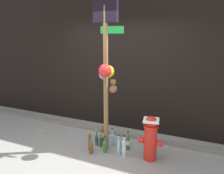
% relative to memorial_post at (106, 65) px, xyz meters
% --- Properties ---
extents(ground_plane, '(14.00, 14.00, 0.00)m').
position_rel_memorial_post_xyz_m(ground_plane, '(-0.17, -0.48, -1.60)').
color(ground_plane, gray).
extents(building_wall, '(10.00, 0.20, 3.78)m').
position_rel_memorial_post_xyz_m(building_wall, '(-0.17, 1.20, 0.29)').
color(building_wall, black).
rests_on(building_wall, ground_plane).
extents(curb_strip, '(8.00, 0.12, 0.08)m').
position_rel_memorial_post_xyz_m(curb_strip, '(-0.17, 0.66, -1.56)').
color(curb_strip, slate).
rests_on(curb_strip, ground_plane).
extents(memorial_post, '(0.54, 0.50, 2.68)m').
position_rel_memorial_post_xyz_m(memorial_post, '(0.00, 0.00, 0.00)').
color(memorial_post, olive).
rests_on(memorial_post, ground_plane).
extents(fire_hydrant, '(0.41, 0.31, 0.78)m').
position_rel_memorial_post_xyz_m(fire_hydrant, '(0.84, -0.02, -1.19)').
color(fire_hydrant, red).
rests_on(fire_hydrant, ground_plane).
extents(bottle_0, '(0.08, 0.08, 0.34)m').
position_rel_memorial_post_xyz_m(bottle_0, '(0.03, 0.19, -1.47)').
color(bottle_0, '#93CCE0').
rests_on(bottle_0, ground_plane).
extents(bottle_1, '(0.07, 0.07, 0.39)m').
position_rel_memorial_post_xyz_m(bottle_1, '(0.39, -0.11, -1.44)').
color(bottle_1, silver).
rests_on(bottle_1, ground_plane).
extents(bottle_2, '(0.07, 0.07, 0.27)m').
position_rel_memorial_post_xyz_m(bottle_2, '(-0.15, 0.04, -1.49)').
color(bottle_2, brown).
rests_on(bottle_2, ground_plane).
extents(bottle_3, '(0.08, 0.08, 0.31)m').
position_rel_memorial_post_xyz_m(bottle_3, '(0.02, -0.13, -1.48)').
color(bottle_3, '#337038').
rests_on(bottle_3, ground_plane).
extents(bottle_4, '(0.06, 0.06, 0.37)m').
position_rel_memorial_post_xyz_m(bottle_4, '(-0.27, -0.18, -1.44)').
color(bottle_4, brown).
rests_on(bottle_4, ground_plane).
extents(bottle_5, '(0.07, 0.07, 0.35)m').
position_rel_memorial_post_xyz_m(bottle_5, '(-0.19, -0.28, -1.47)').
color(bottle_5, brown).
rests_on(bottle_5, ground_plane).
extents(bottle_6, '(0.06, 0.06, 0.32)m').
position_rel_memorial_post_xyz_m(bottle_6, '(-0.25, 0.06, -1.48)').
color(bottle_6, '#337038').
rests_on(bottle_6, ground_plane).
extents(bottle_7, '(0.07, 0.07, 0.37)m').
position_rel_memorial_post_xyz_m(bottle_7, '(-0.20, 0.22, -1.45)').
color(bottle_7, brown).
rests_on(bottle_7, ground_plane).
extents(bottle_8, '(0.07, 0.07, 0.37)m').
position_rel_memorial_post_xyz_m(bottle_8, '(0.28, -0.09, -1.45)').
color(bottle_8, '#93CCE0').
rests_on(bottle_8, ground_plane).
extents(bottle_9, '(0.07, 0.07, 0.38)m').
position_rel_memorial_post_xyz_m(bottle_9, '(0.37, 0.13, -1.45)').
color(bottle_9, '#337038').
rests_on(bottle_9, ground_plane).
extents(litter_1, '(0.18, 0.17, 0.01)m').
position_rel_memorial_post_xyz_m(litter_1, '(-1.73, 0.13, -1.60)').
color(litter_1, tan).
rests_on(litter_1, ground_plane).
extents(litter_2, '(0.12, 0.09, 0.01)m').
position_rel_memorial_post_xyz_m(litter_2, '(-0.99, 0.22, -1.60)').
color(litter_2, '#8C99B2').
rests_on(litter_2, ground_plane).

